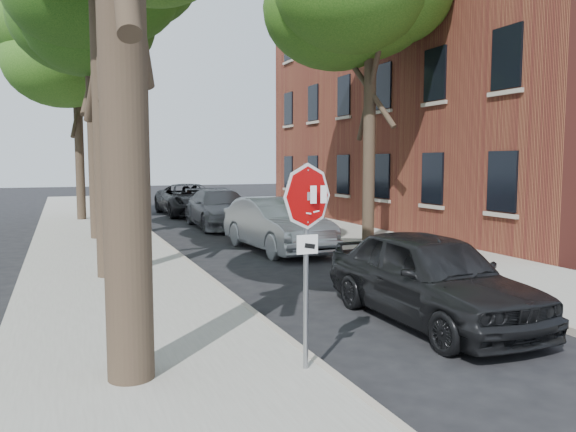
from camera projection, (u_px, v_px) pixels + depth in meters
name	position (u px, v px, depth m)	size (l,w,h in m)	color
ground	(354.00, 370.00, 7.43)	(120.00, 120.00, 0.00)	black
sidewalk_left	(99.00, 248.00, 17.57)	(4.00, 55.00, 0.12)	gray
sidewalk_right	(340.00, 235.00, 20.73)	(4.00, 55.00, 0.12)	gray
curb_left	(165.00, 244.00, 18.33)	(0.12, 55.00, 0.13)	#9E9384
curb_right	(289.00, 237.00, 19.97)	(0.12, 55.00, 0.13)	#9E9384
apartment_building	(482.00, 51.00, 24.83)	(12.20, 20.20, 15.30)	maroon
stop_sign	(307.00, 226.00, 6.96)	(0.76, 0.34, 2.61)	gray
tree_mid_b	(89.00, 5.00, 18.79)	(5.88, 5.46, 10.36)	black
tree_far	(76.00, 62.00, 25.20)	(5.29, 4.91, 9.33)	black
tree_right	(369.00, 24.00, 18.29)	(5.29, 4.91, 9.33)	black
car_a	(430.00, 277.00, 9.59)	(1.86, 4.62, 1.58)	black
car_b	(277.00, 224.00, 17.24)	(1.74, 5.00, 1.65)	gray
car_c	(220.00, 208.00, 23.44)	(2.24, 5.52, 1.60)	#57575D
car_d	(189.00, 200.00, 28.93)	(2.68, 5.80, 1.61)	black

